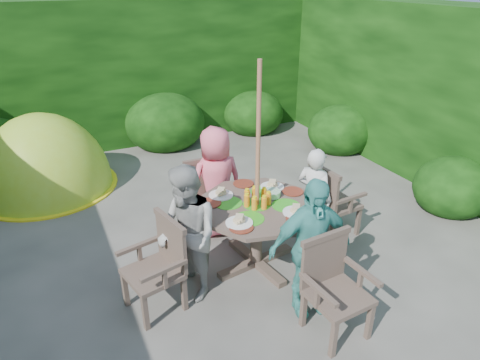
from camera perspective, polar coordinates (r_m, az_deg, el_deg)
name	(u,v)px	position (r m, az deg, el deg)	size (l,w,h in m)	color
ground	(202,247)	(5.06, -5.12, -8.84)	(60.00, 60.00, 0.00)	#4C4A44
hedge_enclosure	(161,113)	(5.68, -10.51, 8.83)	(9.00, 9.00, 2.50)	black
patio_table	(257,214)	(4.43, 2.29, -4.57)	(1.47, 1.47, 0.90)	#43352C
parasol_pole	(258,173)	(4.21, 2.36, 0.92)	(0.04, 0.04, 2.20)	brown
garden_chair_right	(332,200)	(5.17, 12.11, -2.60)	(0.50, 0.55, 0.86)	#43352C
garden_chair_left	(159,264)	(4.07, -10.70, -10.98)	(0.57, 0.61, 0.87)	#43352C
garden_chair_back	(203,188)	(5.31, -5.00, -1.05)	(0.57, 0.52, 0.90)	#43352C
garden_chair_front	(333,285)	(3.86, 12.31, -13.53)	(0.55, 0.50, 0.87)	#43352C
child_right	(314,197)	(4.91, 9.80, -2.29)	(0.43, 0.28, 1.18)	silver
child_left	(188,235)	(4.05, -6.98, -7.25)	(0.66, 0.51, 1.35)	#A1A19C
child_back	(216,182)	(4.99, -3.18, -0.33)	(0.66, 0.43, 1.34)	#F7667D
child_front	(310,248)	(3.89, 9.33, -8.92)	(0.79, 0.33, 1.35)	#48AAA0
dome_tent	(49,188)	(6.94, -24.09, -1.00)	(1.97, 1.97, 2.25)	#A7CA26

